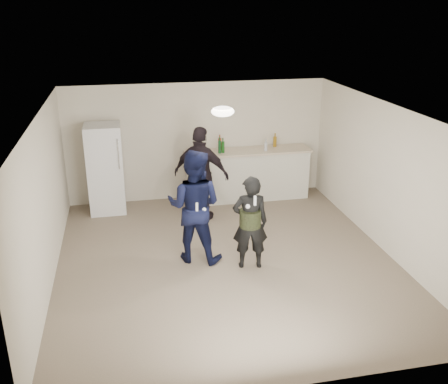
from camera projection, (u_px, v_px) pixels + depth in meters
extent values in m
plane|color=#6B5B4C|center=(226.00, 260.00, 8.32)|extent=(6.00, 6.00, 0.00)
plane|color=silver|center=(227.00, 112.00, 7.42)|extent=(6.00, 6.00, 0.00)
plane|color=beige|center=(197.00, 142.00, 10.61)|extent=(6.00, 0.00, 6.00)
plane|color=beige|center=(287.00, 292.00, 5.12)|extent=(6.00, 0.00, 6.00)
plane|color=beige|center=(44.00, 204.00, 7.35)|extent=(0.00, 6.00, 6.00)
plane|color=beige|center=(386.00, 179.00, 8.39)|extent=(0.00, 6.00, 6.00)
cube|color=beige|center=(248.00, 175.00, 10.76)|extent=(2.60, 0.56, 1.05)
cube|color=beige|center=(248.00, 151.00, 10.57)|extent=(2.68, 0.64, 0.04)
cube|color=silver|center=(105.00, 169.00, 10.00)|extent=(0.70, 0.70, 1.80)
cylinder|color=silver|center=(118.00, 154.00, 9.57)|extent=(0.02, 0.02, 0.60)
ellipsoid|color=white|center=(223.00, 111.00, 7.71)|extent=(0.36, 0.36, 0.16)
cylinder|color=#B7B7BC|center=(203.00, 149.00, 10.31)|extent=(0.08, 0.08, 0.17)
imported|color=#101745|center=(194.00, 206.00, 8.06)|extent=(1.13, 1.03, 1.89)
imported|color=black|center=(250.00, 223.00, 7.87)|extent=(0.61, 0.44, 1.55)
cylinder|color=#2A3618|center=(250.00, 218.00, 7.85)|extent=(0.34, 0.34, 0.28)
imported|color=black|center=(201.00, 175.00, 9.55)|extent=(1.18, 0.93, 1.87)
cube|color=silver|center=(197.00, 207.00, 7.76)|extent=(0.04, 0.04, 0.15)
sphere|color=white|center=(204.00, 210.00, 7.84)|extent=(0.07, 0.07, 0.07)
cube|color=silver|center=(255.00, 201.00, 7.47)|extent=(0.04, 0.04, 0.15)
sphere|color=silver|center=(248.00, 206.00, 7.52)|extent=(0.07, 0.07, 0.07)
cylinder|color=#8C3914|center=(220.00, 144.00, 10.54)|extent=(0.07, 0.07, 0.25)
cylinder|color=#164A15|center=(223.00, 147.00, 10.35)|extent=(0.07, 0.07, 0.23)
cylinder|color=#8E6614|center=(275.00, 142.00, 10.79)|extent=(0.08, 0.08, 0.22)
cylinder|color=#B6B8C1|center=(266.00, 147.00, 10.50)|extent=(0.07, 0.07, 0.18)
cylinder|color=#113D1B|center=(220.00, 147.00, 10.31)|extent=(0.06, 0.06, 0.26)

